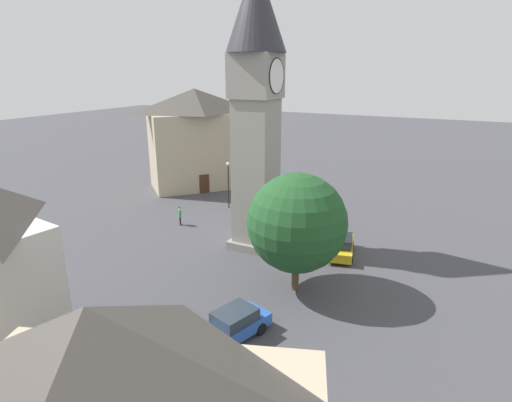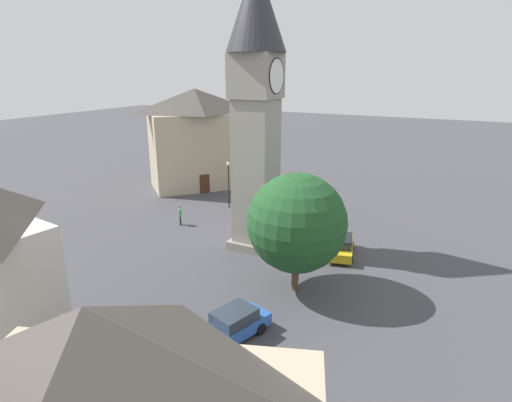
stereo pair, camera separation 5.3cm
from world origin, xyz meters
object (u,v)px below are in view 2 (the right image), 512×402
object	(u,v)px
car_silver_kerb	(311,209)
tree	(297,223)
pedestrian	(180,214)
lamp_post	(228,177)
building_corner_back	(197,138)
car_red_corner	(341,246)
car_blue_kerb	(233,325)
clock_tower	(256,89)

from	to	relation	value
car_silver_kerb	tree	xyz separation A→B (m)	(-13.15, -3.66, 3.66)
pedestrian	lamp_post	size ratio (longest dim) A/B	0.37
pedestrian	lamp_post	xyz separation A→B (m)	(6.09, -1.38, 2.12)
car_silver_kerb	building_corner_back	bearing A→B (deg)	75.36
car_red_corner	building_corner_back	bearing A→B (deg)	61.33
car_blue_kerb	car_silver_kerb	world-z (taller)	same
clock_tower	lamp_post	distance (m)	12.98
car_blue_kerb	building_corner_back	xyz separation A→B (m)	(23.20, 18.07, 4.90)
clock_tower	building_corner_back	size ratio (longest dim) A/B	1.69
clock_tower	tree	distance (m)	10.32
clock_tower	lamp_post	xyz separation A→B (m)	(7.03, 6.58, -8.70)
car_blue_kerb	building_corner_back	size ratio (longest dim) A/B	0.37
clock_tower	tree	world-z (taller)	clock_tower
lamp_post	tree	bearing A→B (deg)	-135.38
car_red_corner	pedestrian	distance (m)	14.35
clock_tower	car_blue_kerb	size ratio (longest dim) A/B	4.55
pedestrian	tree	world-z (taller)	tree
tree	building_corner_back	world-z (taller)	building_corner_back
car_blue_kerb	car_red_corner	size ratio (longest dim) A/B	1.01
car_silver_kerb	building_corner_back	distance (m)	16.63
tree	building_corner_back	xyz separation A→B (m)	(17.17, 19.04, 1.24)
car_silver_kerb	pedestrian	bearing A→B (deg)	127.37
car_blue_kerb	car_silver_kerb	size ratio (longest dim) A/B	1.00
building_corner_back	car_red_corner	bearing A→B (deg)	-118.67
car_blue_kerb	lamp_post	bearing A→B (deg)	31.06
lamp_post	car_blue_kerb	bearing A→B (deg)	-148.94
clock_tower	pedestrian	size ratio (longest dim) A/B	11.97
clock_tower	car_blue_kerb	distance (m)	16.14
clock_tower	pedestrian	bearing A→B (deg)	83.29
car_silver_kerb	building_corner_back	xyz separation A→B (m)	(4.02, 15.38, 4.90)
car_blue_kerb	building_corner_back	bearing A→B (deg)	37.92
clock_tower	car_red_corner	distance (m)	12.83
car_silver_kerb	tree	world-z (taller)	tree
clock_tower	lamp_post	size ratio (longest dim) A/B	4.39
car_silver_kerb	lamp_post	size ratio (longest dim) A/B	0.96
car_red_corner	pedestrian	bearing A→B (deg)	91.00
car_red_corner	lamp_post	distance (m)	14.42
tree	clock_tower	bearing A→B (deg)	46.65
clock_tower	pedestrian	xyz separation A→B (m)	(0.94, 7.96, -10.81)
pedestrian	tree	xyz separation A→B (m)	(-5.87, -13.19, 3.41)
car_blue_kerb	pedestrian	distance (m)	17.06
clock_tower	car_blue_kerb	xyz separation A→B (m)	(-10.96, -4.26, -11.06)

